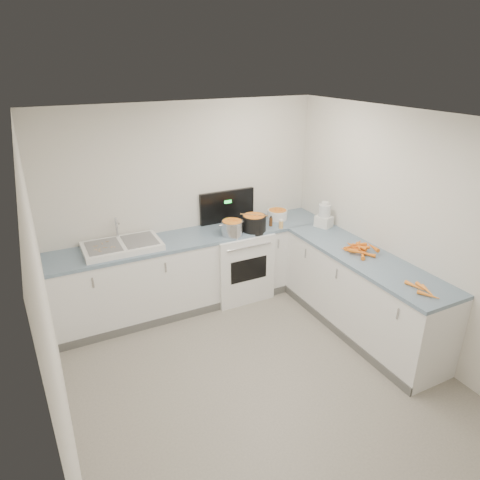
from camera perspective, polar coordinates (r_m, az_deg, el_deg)
name	(u,v)px	position (r m, az deg, el deg)	size (l,w,h in m)	color
floor	(263,382)	(4.45, 3.06, -18.40)	(3.50, 4.00, 0.00)	gray
ceiling	(270,122)	(3.36, 3.99, 15.41)	(3.50, 4.00, 0.00)	silver
wall_back	(187,204)	(5.43, -7.13, 4.73)	(3.50, 2.50, 0.00)	silver
wall_front	(470,436)	(2.55, 28.34, -22.06)	(3.50, 2.50, 0.00)	silver
wall_left	(50,320)	(3.34, -24.02, -9.74)	(4.00, 2.50, 0.00)	silver
wall_right	(412,235)	(4.79, 21.92, 0.63)	(4.00, 2.50, 0.00)	silver
counter_back	(198,269)	(5.47, -5.65, -3.93)	(3.50, 0.62, 0.94)	white
counter_right	(361,293)	(5.11, 15.87, -6.87)	(0.62, 2.20, 0.94)	white
stove	(237,261)	(5.65, -0.40, -2.83)	(0.76, 0.65, 1.36)	white
sink	(122,246)	(5.04, -15.44, -0.76)	(0.86, 0.52, 0.31)	white
steel_pot	(232,229)	(5.24, -1.05, 1.52)	(0.27, 0.27, 0.20)	silver
black_pot	(254,224)	(5.37, 1.88, 2.18)	(0.30, 0.30, 0.22)	black
wooden_spoon	(254,215)	(5.33, 1.89, 3.37)	(0.01, 0.01, 0.35)	#AD7A47
mixing_bowl	(277,214)	(5.79, 5.01, 3.41)	(0.27, 0.27, 0.12)	white
extract_bottle	(271,222)	(5.54, 4.14, 2.43)	(0.04, 0.04, 0.11)	#593319
spice_jar	(281,224)	(5.48, 5.49, 2.08)	(0.06, 0.06, 0.10)	#E5B266
food_processor	(324,216)	(5.58, 11.16, 3.14)	(0.22, 0.24, 0.33)	white
carrot_pile	(359,249)	(4.97, 15.58, -1.15)	(0.34, 0.45, 0.09)	orange
peeled_carrots	(423,290)	(4.35, 23.24, -6.12)	(0.17, 0.38, 0.04)	orange
peelings	(101,247)	(4.97, -18.02, -0.94)	(0.24, 0.29, 0.01)	tan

